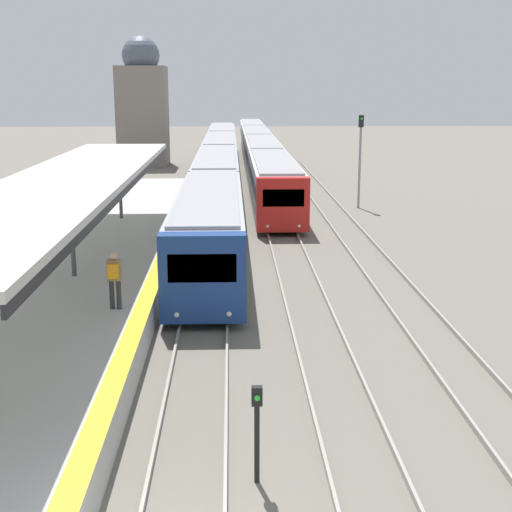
% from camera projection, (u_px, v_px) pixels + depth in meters
% --- Properties ---
extents(platform_canopy, '(4.00, 26.70, 3.34)m').
position_uv_depth(platform_canopy, '(70.00, 181.00, 23.26)').
color(platform_canopy, beige).
rests_on(platform_canopy, station_platform).
extents(person_on_platform, '(0.40, 0.40, 1.66)m').
position_uv_depth(person_on_platform, '(114.00, 276.00, 20.20)').
color(person_on_platform, '#2D2D33').
rests_on(person_on_platform, station_platform).
extents(train_near, '(2.61, 61.65, 3.07)m').
position_uv_depth(train_near, '(219.00, 164.00, 50.85)').
color(train_near, navy).
rests_on(train_near, ground_plane).
extents(train_far, '(2.57, 58.39, 3.01)m').
position_uv_depth(train_far, '(259.00, 150.00, 62.46)').
color(train_far, red).
rests_on(train_far, ground_plane).
extents(signal_post_near, '(0.20, 0.21, 1.91)m').
position_uv_depth(signal_post_near, '(257.00, 424.00, 13.00)').
color(signal_post_near, black).
rests_on(signal_post_near, ground_plane).
extents(signal_mast_far, '(0.28, 0.29, 5.49)m').
position_uv_depth(signal_mast_far, '(360.00, 151.00, 42.06)').
color(signal_mast_far, gray).
rests_on(signal_mast_far, ground_plane).
extents(distant_domed_building, '(4.36, 4.36, 11.44)m').
position_uv_depth(distant_domed_building, '(143.00, 105.00, 64.30)').
color(distant_domed_building, slate).
rests_on(distant_domed_building, ground_plane).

